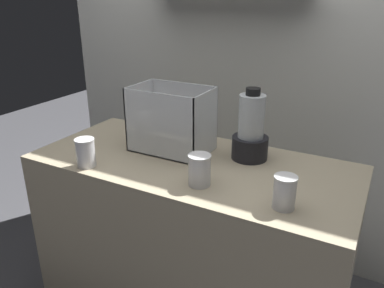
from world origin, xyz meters
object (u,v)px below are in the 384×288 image
Objects in this scene: blender_pitcher at (251,132)px; juice_cup_pomegranate_left at (199,172)px; carrot_display_bin at (172,131)px; juice_cup_mango_far_left at (86,154)px; juice_cup_mango_middle at (284,193)px.

blender_pitcher reaches higher than juice_cup_pomegranate_left.
blender_pitcher is at bearing 76.34° from juice_cup_pomegranate_left.
carrot_display_bin is 2.91× the size of juice_cup_mango_far_left.
blender_pitcher is 0.34m from juice_cup_pomegranate_left.
juice_cup_mango_far_left is at bearing -171.20° from juice_cup_pomegranate_left.
juice_cup_mango_far_left is 0.50m from juice_cup_pomegranate_left.
juice_cup_pomegranate_left is at bearing -42.66° from carrot_display_bin.
juice_cup_mango_middle is (0.82, 0.06, 0.00)m from juice_cup_mango_far_left.
juice_cup_mango_far_left reaches higher than juice_cup_mango_middle.
blender_pitcher is 0.43m from juice_cup_mango_middle.
juice_cup_mango_far_left is 1.03× the size of juice_cup_mango_middle.
carrot_display_bin is 0.40m from juice_cup_mango_far_left.
blender_pitcher is at bearing 126.18° from juice_cup_mango_middle.
juice_cup_pomegranate_left is at bearing 177.73° from juice_cup_mango_middle.
juice_cup_mango_middle is (0.33, -0.01, 0.00)m from juice_cup_pomegranate_left.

